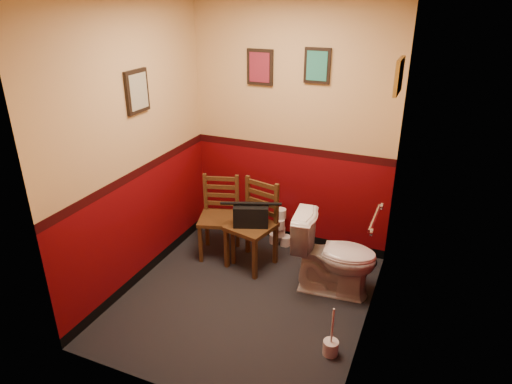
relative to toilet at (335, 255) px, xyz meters
The scene contains 16 objects.
floor 0.93m from the toilet, 148.23° to the right, with size 2.20×2.40×0.00m, color black.
wall_back 1.42m from the toilet, 133.68° to the left, with size 2.20×2.70×0.00m, color #5E0509.
wall_front 2.04m from the toilet, 113.63° to the right, with size 2.20×2.70×0.00m, color #5E0509.
wall_left 2.11m from the toilet, 166.23° to the right, with size 2.40×2.70×0.00m, color #5E0509.
wall_right 1.12m from the toilet, 49.57° to the right, with size 2.40×2.70×0.00m, color #5E0509.
grab_bar 0.69m from the toilet, 29.29° to the right, with size 0.05×0.56×0.06m.
framed_print_back_a 2.03m from the toilet, 145.57° to the left, with size 0.28×0.04×0.36m.
framed_print_back_b 1.83m from the toilet, 122.65° to the left, with size 0.26×0.04×0.34m.
framed_print_left 2.34m from the toilet, 169.12° to the right, with size 0.04×0.30×0.38m.
framed_print_right 1.70m from the toilet, 23.20° to the left, with size 0.04×0.34×0.28m.
toilet is the anchor object (origin of this frame).
toilet_brush 0.92m from the toilet, 76.59° to the right, with size 0.12×0.12×0.45m.
chair_left 1.33m from the toilet, behind, with size 0.51×0.51×0.87m.
chair_right 0.91m from the toilet, behind, with size 0.51×0.51×0.91m.
handbag 0.93m from the toilet, behind, with size 0.39×0.29×0.26m.
tp_stack 1.01m from the toilet, 141.15° to the left, with size 0.25×0.15×0.44m.
Camera 1 is at (1.47, -3.22, 2.68)m, focal length 32.00 mm.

